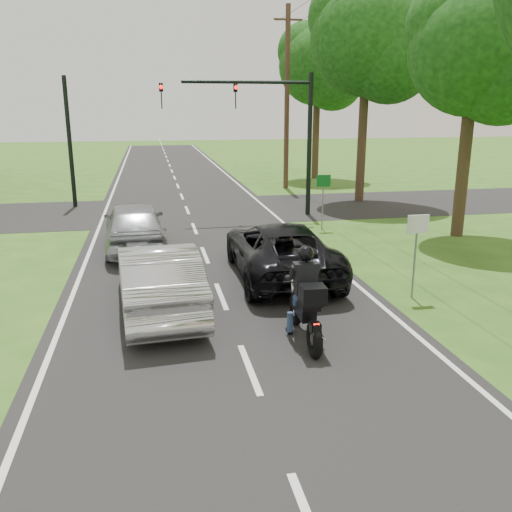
# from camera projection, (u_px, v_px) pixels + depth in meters

# --- Properties ---
(ground) EXTENTS (140.00, 140.00, 0.00)m
(ground) POSITION_uv_depth(u_px,v_px,m) (250.00, 369.00, 9.91)
(ground) COLOR #2D5919
(ground) RESTS_ON ground
(road) EXTENTS (8.00, 100.00, 0.01)m
(road) POSITION_uv_depth(u_px,v_px,m) (199.00, 241.00, 19.37)
(road) COLOR black
(road) RESTS_ON ground
(cross_road) EXTENTS (60.00, 7.00, 0.01)m
(cross_road) POSITION_uv_depth(u_px,v_px,m) (187.00, 210.00, 25.04)
(cross_road) COLOR black
(cross_road) RESTS_ON ground
(motorcycle_rider) EXTENTS (0.66, 2.35, 2.02)m
(motorcycle_rider) POSITION_uv_depth(u_px,v_px,m) (306.00, 304.00, 10.90)
(motorcycle_rider) COLOR black
(motorcycle_rider) RESTS_ON ground
(dark_suv) EXTENTS (2.65, 5.57, 1.54)m
(dark_suv) POSITION_uv_depth(u_px,v_px,m) (280.00, 250.00, 15.12)
(dark_suv) COLOR black
(dark_suv) RESTS_ON road
(silver_sedan) EXTENTS (2.08, 5.00, 1.61)m
(silver_sedan) POSITION_uv_depth(u_px,v_px,m) (158.00, 279.00, 12.46)
(silver_sedan) COLOR silver
(silver_sedan) RESTS_ON road
(silver_suv) EXTENTS (2.18, 4.92, 1.65)m
(silver_suv) POSITION_uv_depth(u_px,v_px,m) (135.00, 226.00, 17.91)
(silver_suv) COLOR #9FA2A7
(silver_suv) RESTS_ON road
(traffic_signal) EXTENTS (6.38, 0.44, 6.00)m
(traffic_signal) POSITION_uv_depth(u_px,v_px,m) (267.00, 119.00, 22.66)
(traffic_signal) COLOR black
(traffic_signal) RESTS_ON ground
(signal_pole_far) EXTENTS (0.20, 0.20, 6.00)m
(signal_pole_far) POSITION_uv_depth(u_px,v_px,m) (70.00, 143.00, 25.17)
(signal_pole_far) COLOR black
(signal_pole_far) RESTS_ON ground
(utility_pole_far) EXTENTS (1.60, 0.28, 10.00)m
(utility_pole_far) POSITION_uv_depth(u_px,v_px,m) (287.00, 98.00, 30.51)
(utility_pole_far) COLOR #4F3223
(utility_pole_far) RESTS_ON ground
(sign_white) EXTENTS (0.55, 0.07, 2.12)m
(sign_white) POSITION_uv_depth(u_px,v_px,m) (417.00, 236.00, 13.17)
(sign_white) COLOR slate
(sign_white) RESTS_ON ground
(sign_green) EXTENTS (0.55, 0.07, 2.12)m
(sign_green) POSITION_uv_depth(u_px,v_px,m) (323.00, 189.00, 20.77)
(sign_green) COLOR slate
(sign_green) RESTS_ON ground
(tree_row_c) EXTENTS (4.80, 4.65, 8.76)m
(tree_row_c) POSITION_uv_depth(u_px,v_px,m) (484.00, 58.00, 18.37)
(tree_row_c) COLOR #332316
(tree_row_c) RESTS_ON ground
(tree_row_d) EXTENTS (5.76, 5.58, 10.45)m
(tree_row_d) POSITION_uv_depth(u_px,v_px,m) (375.00, 45.00, 25.46)
(tree_row_d) COLOR #332316
(tree_row_d) RESTS_ON ground
(tree_row_e) EXTENTS (5.28, 5.12, 9.61)m
(tree_row_e) POSITION_uv_depth(u_px,v_px,m) (323.00, 70.00, 34.22)
(tree_row_e) COLOR #332316
(tree_row_e) RESTS_ON ground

